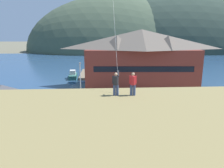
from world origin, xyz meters
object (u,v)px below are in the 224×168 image
parked_car_mid_row_center (127,122)px  person_kite_flyer (116,83)px  harbor_lodge (141,57)px  parked_car_mid_row_near (93,106)px  wharf_dock (87,74)px  parked_car_back_row_left (137,103)px  person_companion (133,83)px  parked_car_front_row_silver (189,118)px  parked_car_back_row_right (179,101)px  parking_light_pole (80,80)px  moored_boat_wharfside (73,76)px  storage_shed_near_lot (4,103)px  parked_car_corner_spot (35,126)px  parked_car_front_row_red (86,126)px  parked_car_front_row_end (218,106)px

parked_car_mid_row_center → person_kite_flyer: person_kite_flyer is taller
harbor_lodge → parked_car_mid_row_near: bearing=-122.0°
wharf_dock → parked_car_back_row_left: size_ratio=3.11×
person_companion → parked_car_front_row_silver: bearing=44.4°
parked_car_back_row_right → parking_light_pole: size_ratio=0.66×
moored_boat_wharfside → parked_car_front_row_silver: moored_boat_wharfside is taller
wharf_dock → parked_car_front_row_silver: 36.03m
wharf_dock → parked_car_mid_row_near: 27.94m
parked_car_front_row_silver → parking_light_pole: size_ratio=0.65×
person_companion → parking_light_pole: bearing=107.6°
harbor_lodge → parked_car_front_row_silver: size_ratio=5.81×
harbor_lodge → person_kite_flyer: 29.86m
storage_shed_near_lot → parked_car_back_row_right: size_ratio=1.73×
harbor_lodge → parked_car_corner_spot: 27.63m
wharf_dock → parked_car_mid_row_near: (2.60, -27.81, 0.71)m
storage_shed_near_lot → parked_car_front_row_silver: 23.17m
moored_boat_wharfside → parked_car_mid_row_near: bearing=-76.5°
moored_boat_wharfside → parked_car_corner_spot: (-0.43, -30.61, 0.34)m
moored_boat_wharfside → parked_car_mid_row_center: moored_boat_wharfside is taller
parked_car_corner_spot → parked_car_mid_row_center: bearing=1.8°
moored_boat_wharfside → parked_car_back_row_left: (12.22, -23.59, 0.34)m
wharf_dock → parked_car_front_row_red: size_ratio=3.13×
moored_boat_wharfside → parked_car_front_row_end: bearing=-46.9°
parked_car_back_row_right → parking_light_pole: parking_light_pole is taller
parked_car_mid_row_near → harbor_lodge: bearing=58.0°
harbor_lodge → parked_car_mid_row_center: (-5.65, -21.54, -5.28)m
moored_boat_wharfside → parked_car_front_row_silver: size_ratio=1.39×
moored_boat_wharfside → storage_shed_near_lot: bearing=-101.4°
parked_car_mid_row_near → parked_car_front_row_red: (-0.56, -6.71, 0.00)m
parked_car_mid_row_near → parked_car_back_row_right: (13.05, 1.29, 0.00)m
storage_shed_near_lot → wharf_dock: 31.45m
harbor_lodge → moored_boat_wharfside: bearing=150.8°
parked_car_back_row_right → parked_car_back_row_left: bearing=-175.4°
parked_car_mid_row_near → parked_car_mid_row_center: (4.12, -5.94, 0.00)m
parked_car_mid_row_near → parked_car_mid_row_center: 7.23m
parked_car_front_row_end → parking_light_pole: bearing=165.6°
parked_car_corner_spot → parked_car_front_row_red: same height
storage_shed_near_lot → parked_car_mid_row_center: storage_shed_near_lot is taller
parked_car_back_row_right → person_kite_flyer: (-10.84, -14.56, 6.41)m
moored_boat_wharfside → parked_car_back_row_right: moored_boat_wharfside is taller
parked_car_back_row_left → parked_car_back_row_right: (6.68, 0.54, 0.00)m
parked_car_front_row_silver → parked_car_mid_row_center: same height
wharf_dock → moored_boat_wharfside: size_ratio=2.25×
parked_car_front_row_red → person_companion: size_ratio=2.46×
parked_car_corner_spot → person_companion: person_companion is taller
moored_boat_wharfside → parked_car_back_row_left: bearing=-62.6°
person_kite_flyer → person_companion: (1.27, -0.06, -0.02)m
person_companion → parked_car_front_row_red: bearing=121.4°
parked_car_mid_row_near → parked_car_back_row_left: 6.41m
moored_boat_wharfside → parked_car_front_row_silver: (17.58, -29.58, 0.34)m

